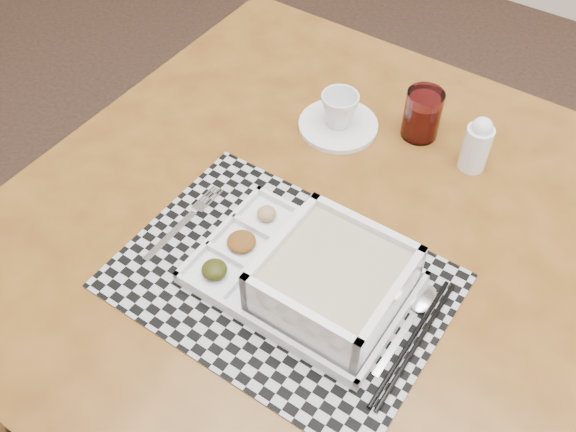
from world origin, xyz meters
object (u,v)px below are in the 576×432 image
Objects in this scene: cup at (339,110)px; serving_tray at (324,280)px; creamer_bottle at (477,144)px; dining_table at (326,258)px; juice_glass at (422,116)px.

serving_tray is at bearing -76.93° from cup.
cup is 0.25m from creamer_bottle.
creamer_bottle reaches higher than cup.
creamer_bottle reaches higher than serving_tray.
creamer_bottle is (0.14, 0.26, 0.13)m from dining_table.
creamer_bottle is at bearing 62.50° from dining_table.
dining_table is at bearing -77.26° from cup.
serving_tray is 2.96× the size of creamer_bottle.
creamer_bottle is at bearing -12.46° from juice_glass.
dining_table is 14.79× the size of cup.
creamer_bottle is (0.25, 0.04, 0.01)m from cup.
dining_table is 11.08× the size of juice_glass.
dining_table is at bearing 117.76° from serving_tray.
serving_tray reaches higher than dining_table.
serving_tray is 0.39m from creamer_bottle.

